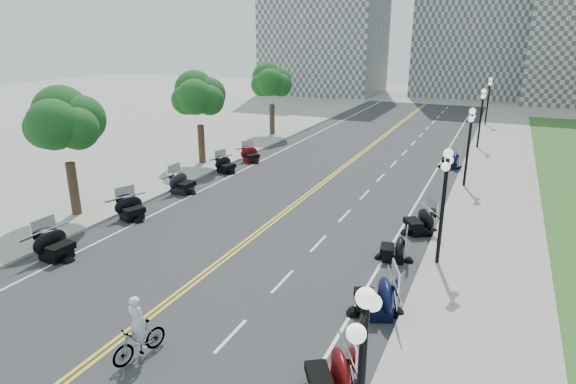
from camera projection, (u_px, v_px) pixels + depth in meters
The scene contains 43 objects.
ground at pixel (214, 266), 20.42m from camera, with size 160.00×160.00×0.00m, color gray.
road at pixel (304, 197), 29.08m from camera, with size 16.00×90.00×0.01m, color #333335.
centerline_yellow_a at pixel (302, 197), 29.12m from camera, with size 0.12×90.00×0.00m, color yellow.
centerline_yellow_b at pixel (306, 197), 29.03m from camera, with size 0.12×90.00×0.00m, color yellow.
edge_line_north at pixel (411, 212), 26.57m from camera, with size 0.12×90.00×0.00m, color white.
edge_line_south at pixel (214, 184), 31.58m from camera, with size 0.12×90.00×0.00m, color white.
lane_dash_5 at pixel (231, 336), 15.71m from camera, with size 0.12×2.00×0.00m, color white.
lane_dash_6 at pixel (282, 281), 19.17m from camera, with size 0.12×2.00×0.00m, color white.
lane_dash_7 at pixel (318, 243), 22.63m from camera, with size 0.12×2.00×0.00m, color white.
lane_dash_8 at pixel (345, 216), 26.09m from camera, with size 0.12×2.00×0.00m, color white.
lane_dash_9 at pixel (365, 194), 29.55m from camera, with size 0.12×2.00×0.00m, color white.
lane_dash_10 at pixel (381, 178), 33.02m from camera, with size 0.12×2.00×0.00m, color white.
lane_dash_11 at pixel (394, 164), 36.48m from camera, with size 0.12×2.00×0.00m, color white.
lane_dash_12 at pixel (404, 153), 39.94m from camera, with size 0.12×2.00×0.00m, color white.
lane_dash_13 at pixel (413, 143), 43.40m from camera, with size 0.12×2.00×0.00m, color white.
lane_dash_14 at pixel (421, 135), 46.86m from camera, with size 0.12×2.00×0.00m, color white.
lane_dash_15 at pixel (427, 128), 50.32m from camera, with size 0.12×2.00×0.00m, color white.
lane_dash_16 at pixel (433, 122), 53.79m from camera, with size 0.12×2.00×0.00m, color white.
lane_dash_17 at pixel (438, 117), 57.25m from camera, with size 0.12×2.00×0.00m, color white.
lane_dash_18 at pixel (443, 112), 60.71m from camera, with size 0.12×2.00×0.00m, color white.
lane_dash_19 at pixel (447, 108), 64.17m from camera, with size 0.12×2.00×0.00m, color white.
sidewalk_north at pixel (491, 223), 24.94m from camera, with size 5.00×90.00×0.15m, color #9E9991.
sidewalk_south at pixel (164, 176), 33.17m from camera, with size 5.00×90.00×0.15m, color #9E9991.
distant_block_a at pixel (325, 10), 77.07m from camera, with size 18.00×14.00×26.00m, color gray.
street_lamp_2 at pixel (443, 208), 19.71m from camera, with size 0.50×1.20×4.90m, color black, non-canonical shape.
street_lamp_3 at pixel (468, 148), 30.09m from camera, with size 0.50×1.20×4.90m, color black, non-canonical shape.
street_lamp_4 at pixel (481, 119), 40.48m from camera, with size 0.50×1.20×4.90m, color black, non-canonical shape.
street_lamp_5 at pixel (488, 102), 50.86m from camera, with size 0.50×1.20×4.90m, color black, non-canonical shape.
tree_2 at pixel (65, 129), 24.59m from camera, with size 4.80×4.80×9.20m, color #235619, non-canonical shape.
tree_3 at pixel (199, 101), 34.97m from camera, with size 4.80×4.80×9.20m, color #235619, non-canonical shape.
tree_4 at pixel (272, 86), 45.36m from camera, with size 4.80×4.80×9.20m, color #235619, non-canonical shape.
motorcycle_n_4 at pixel (330, 371), 13.07m from camera, with size 1.95×1.95×1.36m, color #590A0C, non-canonical shape.
motorcycle_n_5 at pixel (376, 295), 16.67m from camera, with size 2.21×2.21×1.54m, color black, non-canonical shape.
motorcycle_n_6 at pixel (394, 247), 20.82m from camera, with size 1.77×1.77×1.24m, color black, non-canonical shape.
motorcycle_n_7 at pixel (420, 220), 23.58m from camera, with size 2.04×2.04×1.43m, color black, non-canonical shape.
motorcycle_n_10 at pixel (451, 159), 35.19m from camera, with size 1.95×1.95×1.37m, color black, non-canonical shape.
motorcycle_s_5 at pixel (55, 243), 20.91m from camera, with size 2.08×2.08×1.46m, color black, non-canonical shape.
motorcycle_s_6 at pixel (131, 207), 25.45m from camera, with size 1.96×1.96×1.38m, color black, non-canonical shape.
motorcycle_s_7 at pixel (182, 182), 29.67m from camera, with size 2.05×2.05×1.44m, color black, non-canonical shape.
motorcycle_s_8 at pixel (226, 164), 34.06m from camera, with size 1.83×1.83×1.28m, color black, non-canonical shape.
motorcycle_s_9 at pixel (251, 154), 36.94m from camera, with size 1.83×1.83×1.28m, color #590A0C, non-canonical shape.
bicycle at pixel (139, 341), 14.53m from camera, with size 0.53×1.87×1.12m, color #A51414.
cyclist_rider at pixel (135, 299), 14.08m from camera, with size 0.64×0.42×1.75m, color white.
Camera 1 is at (10.45, -15.48, 9.39)m, focal length 30.00 mm.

